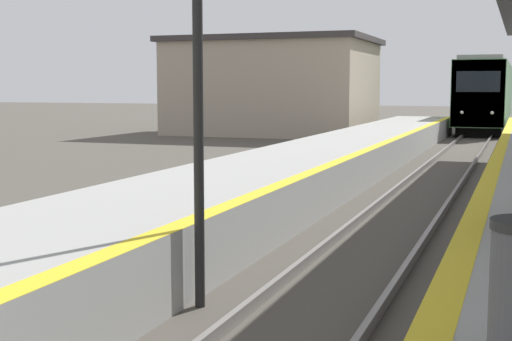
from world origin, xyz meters
TOP-DOWN VIEW (x-y plane):
  - train at (0.00, 47.56)m, footprint 2.66×22.17m
  - signal_near at (-1.36, 6.34)m, footprint 0.36×0.31m
  - station_building at (-11.03, 36.92)m, footprint 11.05×8.22m

SIDE VIEW (x-z plane):
  - train at x=0.00m, z-range 0.04..4.30m
  - station_building at x=-11.03m, z-range 0.01..5.34m
  - signal_near at x=-1.36m, z-range 0.95..5.83m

